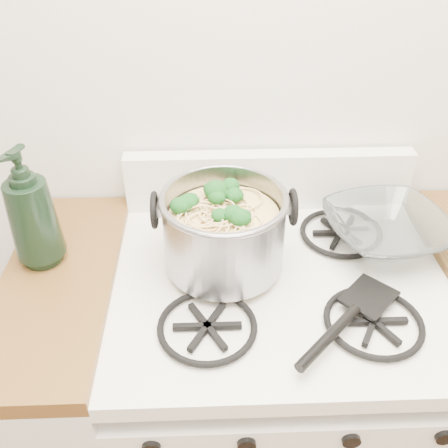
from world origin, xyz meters
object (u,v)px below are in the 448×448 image
spatula (369,294)px  stock_pot (224,231)px  bottle (30,208)px  glass_bowl (384,236)px  gas_range (270,400)px

spatula → stock_pot: bearing=-159.2°
spatula → bottle: bearing=-148.1°
stock_pot → glass_bowl: size_ratio=2.70×
stock_pot → bottle: bearing=176.1°
stock_pot → bottle: (-0.42, 0.03, 0.05)m
glass_bowl → bottle: (-0.81, -0.03, 0.13)m
glass_bowl → bottle: bottle is taller
gas_range → spatula: (0.17, -0.09, 0.50)m
gas_range → stock_pot: stock_pot is taller
spatula → bottle: (-0.72, 0.16, 0.13)m
gas_range → glass_bowl: bearing=21.6°
gas_range → bottle: size_ratio=3.21×
gas_range → glass_bowl: size_ratio=8.09×
stock_pot → spatula: bearing=-23.6°
spatula → gas_range: bearing=-163.4°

